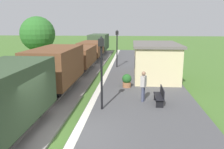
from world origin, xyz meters
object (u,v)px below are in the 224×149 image
Objects in this scene: person_waiting at (143,85)px; bench_near_hut at (160,96)px; freight_train at (78,56)px; potted_planter at (127,80)px; tree_field_left at (38,34)px; station_hut at (155,61)px; lamp_post_far at (117,42)px; lamp_post_near at (101,60)px.

bench_near_hut is at bearing 179.26° from person_waiting.
potted_planter is at bearing -49.83° from freight_train.
person_waiting is (-0.89, 0.36, 0.46)m from bench_near_hut.
tree_field_left is at bearing 137.55° from freight_train.
lamp_post_far is at bearing 126.83° from station_hut.
freight_train is 7.24m from potted_planter.
tree_field_left reaches higher than bench_near_hut.
station_hut is 1.08× the size of tree_field_left.
bench_near_hut is 0.41× the size of lamp_post_far.
potted_planter is (4.64, -5.49, -0.86)m from freight_train.
lamp_post_near is at bearing -90.00° from lamp_post_far.
lamp_post_near is (-1.16, -4.26, 2.08)m from potted_planter.
person_waiting is 0.32× the size of tree_field_left.
freight_train reaches higher than potted_planter.
lamp_post_far is at bearing 98.89° from potted_planter.
lamp_post_near is (-2.14, -1.40, 1.62)m from person_waiting.
station_hut is at bearing 65.38° from lamp_post_near.
freight_train is 10.08m from person_waiting.
person_waiting is at bearing -101.43° from station_hut.
station_hut is 1.57× the size of lamp_post_far.
station_hut is 5.66m from lamp_post_far.
freight_train is at bearing 130.17° from potted_planter.
station_hut is 3.39× the size of person_waiting.
freight_train is at bearing -34.78° from person_waiting.
station_hut is at bearing -20.21° from freight_train.
lamp_post_near reaches higher than freight_train.
bench_near_hut is (-0.30, -6.21, -0.93)m from station_hut.
bench_near_hut is 11.27m from lamp_post_far.
bench_near_hut is at bearing -53.28° from freight_train.
station_hut is 6.29m from bench_near_hut.
potted_planter is 7.80m from lamp_post_far.
lamp_post_far is at bearing 90.00° from lamp_post_near.
lamp_post_far is at bearing -56.93° from person_waiting.
bench_near_hut is at bearing -59.95° from potted_planter.
potted_planter is 0.17× the size of tree_field_left.
person_waiting is 1.87× the size of potted_planter.
freight_train is 35.59× the size of potted_planter.
potted_planter is at bearing -125.87° from station_hut.
potted_planter reaches higher than bench_near_hut.
lamp_post_far reaches higher than station_hut.
bench_near_hut is at bearing -92.75° from station_hut.
station_hut is (6.80, -2.50, 0.07)m from freight_train.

